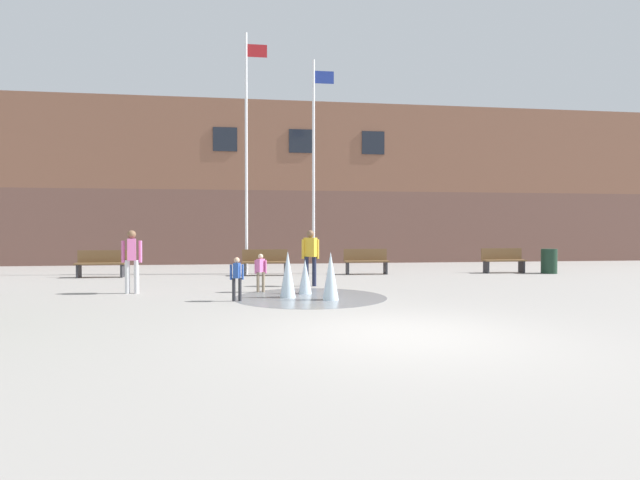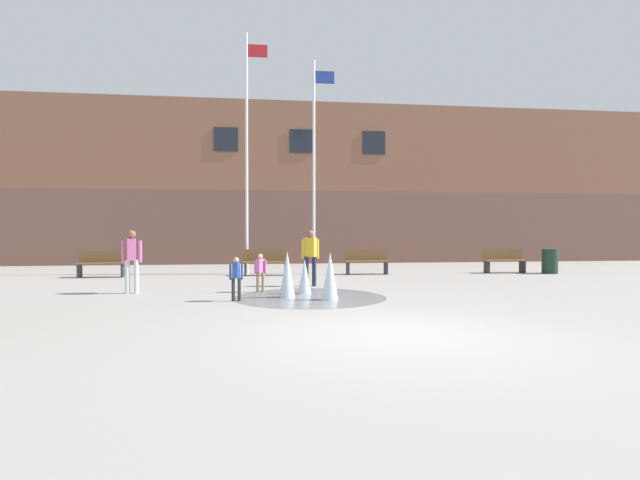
# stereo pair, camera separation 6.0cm
# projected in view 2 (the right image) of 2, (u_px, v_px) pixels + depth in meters

# --- Properties ---
(ground_plane) EXTENTS (100.00, 100.00, 0.00)m
(ground_plane) POSITION_uv_depth(u_px,v_px,m) (399.00, 334.00, 7.64)
(ground_plane) COLOR gray
(library_building) EXTENTS (36.00, 6.05, 7.68)m
(library_building) POSITION_uv_depth(u_px,v_px,m) (296.00, 188.00, 26.50)
(library_building) COLOR brown
(library_building) RESTS_ON ground
(splash_fountain) EXTENTS (3.63, 3.63, 1.10)m
(splash_fountain) POSITION_uv_depth(u_px,v_px,m) (308.00, 280.00, 11.79)
(splash_fountain) COLOR gray
(splash_fountain) RESTS_ON ground
(park_bench_under_left_flagpole) EXTENTS (1.60, 0.44, 0.91)m
(park_bench_under_left_flagpole) POSITION_uv_depth(u_px,v_px,m) (102.00, 263.00, 16.82)
(park_bench_under_left_flagpole) COLOR #28282D
(park_bench_under_left_flagpole) RESTS_ON ground
(park_bench_center) EXTENTS (1.60, 0.44, 0.91)m
(park_bench_center) POSITION_uv_depth(u_px,v_px,m) (265.00, 262.00, 17.52)
(park_bench_center) COLOR #28282D
(park_bench_center) RESTS_ON ground
(park_bench_near_trashcan) EXTENTS (1.60, 0.44, 0.91)m
(park_bench_near_trashcan) POSITION_uv_depth(u_px,v_px,m) (366.00, 261.00, 17.98)
(park_bench_near_trashcan) COLOR #28282D
(park_bench_near_trashcan) RESTS_ON ground
(park_bench_far_right) EXTENTS (1.60, 0.44, 0.91)m
(park_bench_far_right) POSITION_uv_depth(u_px,v_px,m) (504.00, 260.00, 18.54)
(park_bench_far_right) COLOR #28282D
(park_bench_far_right) RESTS_ON ground
(adult_in_red) EXTENTS (0.50, 0.36, 1.59)m
(adult_in_red) POSITION_uv_depth(u_px,v_px,m) (310.00, 253.00, 14.15)
(adult_in_red) COLOR #1E233D
(adult_in_red) RESTS_ON ground
(adult_near_bench) EXTENTS (0.50, 0.37, 1.59)m
(adult_near_bench) POSITION_uv_depth(u_px,v_px,m) (132.00, 256.00, 12.53)
(adult_near_bench) COLOR silver
(adult_near_bench) RESTS_ON ground
(child_running) EXTENTS (0.31, 0.23, 0.99)m
(child_running) POSITION_uv_depth(u_px,v_px,m) (236.00, 275.00, 11.18)
(child_running) COLOR #28282D
(child_running) RESTS_ON ground
(child_in_fountain) EXTENTS (0.31, 0.24, 0.99)m
(child_in_fountain) POSITION_uv_depth(u_px,v_px,m) (260.00, 270.00, 12.79)
(child_in_fountain) COLOR #89755B
(child_in_fountain) RESTS_ON ground
(flagpole_left) EXTENTS (0.80, 0.10, 8.65)m
(flagpole_left) POSITION_uv_depth(u_px,v_px,m) (247.00, 147.00, 17.91)
(flagpole_left) COLOR silver
(flagpole_left) RESTS_ON ground
(flagpole_right) EXTENTS (0.80, 0.10, 7.81)m
(flagpole_right) POSITION_uv_depth(u_px,v_px,m) (315.00, 160.00, 18.23)
(flagpole_right) COLOR silver
(flagpole_right) RESTS_ON ground
(trash_can) EXTENTS (0.56, 0.56, 0.90)m
(trash_can) POSITION_uv_depth(u_px,v_px,m) (550.00, 261.00, 18.28)
(trash_can) COLOR #193323
(trash_can) RESTS_ON ground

